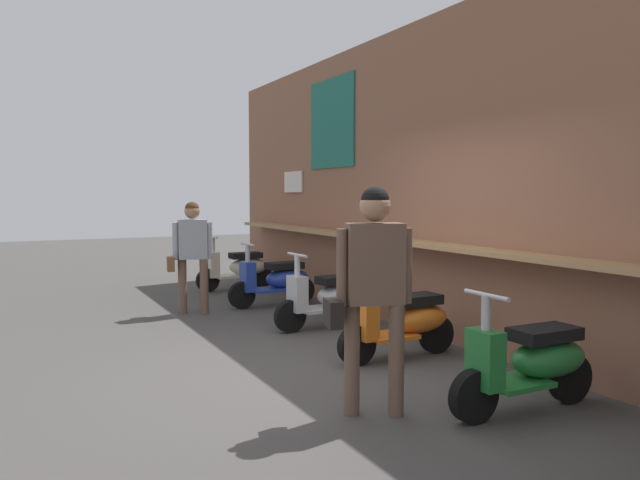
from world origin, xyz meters
The scene contains 9 objects.
ground_plane centered at (0.00, 0.00, 0.00)m, with size 37.75×37.75×0.00m, color #474442.
market_stall_facade centered at (0.00, 2.02, 1.87)m, with size 13.48×0.61×3.76m.
scooter_cream centered at (-5.09, 1.08, 0.39)m, with size 0.46×1.40×0.97m.
scooter_blue centered at (-3.38, 1.08, 0.39)m, with size 0.46×1.40×0.97m.
scooter_silver centered at (-1.66, 1.08, 0.39)m, with size 0.48×1.40×0.97m.
scooter_orange centered at (-0.05, 1.08, 0.39)m, with size 0.46×1.40×0.97m.
scooter_green centered at (1.67, 1.08, 0.39)m, with size 0.46×1.40×0.97m.
shopper_browsing centered at (-3.32, -0.25, 0.95)m, with size 0.31×0.65×1.58m.
shopper_passing centered at (1.18, -0.08, 1.08)m, with size 0.36×0.69×1.75m.
Camera 1 is at (5.05, -2.51, 1.70)m, focal length 34.10 mm.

